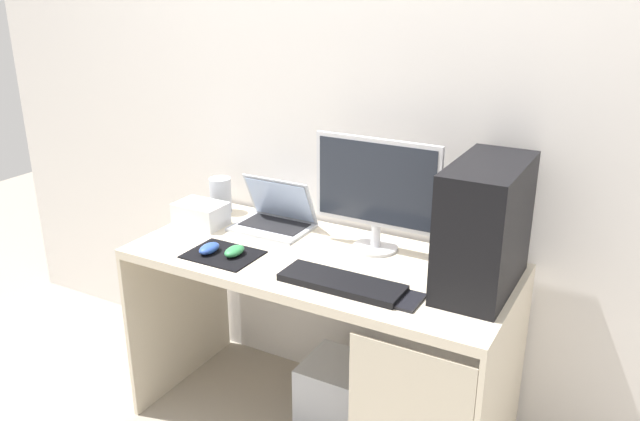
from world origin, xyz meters
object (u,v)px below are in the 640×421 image
object	(u,v)px
monitor	(376,191)
speaker	(221,195)
laptop	(275,217)
mouse_right	(209,248)
cell_phone	(409,301)
keyboard	(342,283)
pc_tower	(485,226)
mouse_left	(234,251)
subwoofer	(338,392)
projector	(201,214)

from	to	relation	value
monitor	speaker	world-z (taller)	monitor
laptop	mouse_right	world-z (taller)	laptop
cell_phone	laptop	bearing A→B (deg)	155.00
laptop	keyboard	xyz separation A→B (m)	(0.48, -0.34, -0.03)
pc_tower	laptop	xyz separation A→B (m)	(-0.87, 0.11, -0.17)
pc_tower	monitor	xyz separation A→B (m)	(-0.42, 0.10, 0.02)
monitor	keyboard	world-z (taller)	monitor
keyboard	mouse_left	distance (m)	0.45
pc_tower	subwoofer	size ratio (longest dim) A/B	1.62
monitor	mouse_left	distance (m)	0.56
laptop	pc_tower	bearing A→B (deg)	-7.42
mouse_left	cell_phone	distance (m)	0.68
laptop	keyboard	distance (m)	0.58
pc_tower	monitor	size ratio (longest dim) A/B	0.90
projector	speaker	bearing A→B (deg)	97.13
subwoofer	mouse_right	bearing A→B (deg)	-150.64
pc_tower	monitor	world-z (taller)	monitor
laptop	subwoofer	xyz separation A→B (m)	(0.35, -0.11, -0.65)
laptop	mouse_left	world-z (taller)	laptop
laptop	subwoofer	bearing A→B (deg)	-17.03
cell_phone	subwoofer	bearing A→B (deg)	148.19
pc_tower	subwoofer	xyz separation A→B (m)	(-0.52, 0.01, -0.82)
pc_tower	mouse_left	bearing A→B (deg)	-166.46
mouse_right	subwoofer	distance (m)	0.79
subwoofer	projector	bearing A→B (deg)	-178.44
pc_tower	speaker	bearing A→B (deg)	172.73
cell_phone	keyboard	bearing A→B (deg)	-179.04
monitor	laptop	distance (m)	0.49
mouse_right	keyboard	bearing A→B (deg)	0.53
speaker	mouse_left	xyz separation A→B (m)	(0.33, -0.35, -0.05)
pc_tower	subwoofer	world-z (taller)	pc_tower
projector	subwoofer	distance (m)	0.91
speaker	subwoofer	size ratio (longest dim) A/B	0.57
speaker	subwoofer	world-z (taller)	speaker
pc_tower	mouse_right	bearing A→B (deg)	-166.34
laptop	projector	bearing A→B (deg)	-155.94
cell_phone	subwoofer	world-z (taller)	cell_phone
mouse_right	subwoofer	size ratio (longest dim) A/B	0.36
monitor	mouse_left	world-z (taller)	monitor
subwoofer	monitor	bearing A→B (deg)	44.26
mouse_right	speaker	bearing A→B (deg)	121.58
mouse_left	subwoofer	bearing A→B (deg)	33.07
projector	mouse_right	xyz separation A→B (m)	(0.21, -0.22, -0.02)
subwoofer	laptop	bearing A→B (deg)	162.97
pc_tower	laptop	distance (m)	0.89
pc_tower	cell_phone	world-z (taller)	pc_tower
mouse_left	laptop	bearing A→B (deg)	95.17
speaker	mouse_left	size ratio (longest dim) A/B	1.58
monitor	projector	world-z (taller)	monitor
mouse_right	subwoofer	xyz separation A→B (m)	(0.42, 0.23, -0.63)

